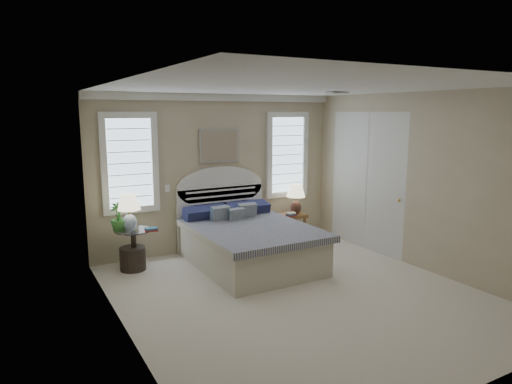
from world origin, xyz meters
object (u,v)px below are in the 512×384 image
object	(u,v)px
bed	(247,240)
nightstand_right	(291,222)
floor_pot	(133,259)
lamp_left	(129,209)
side_table_left	(134,245)
lamp_right	(296,196)

from	to	relation	value
bed	nightstand_right	xyz separation A→B (m)	(1.30, 0.69, 0.00)
nightstand_right	floor_pot	distance (m)	2.99
nightstand_right	floor_pot	bearing A→B (deg)	-177.85
bed	floor_pot	bearing A→B (deg)	160.91
bed	nightstand_right	size ratio (longest dim) A/B	4.29
floor_pot	lamp_left	size ratio (longest dim) A/B	0.70
bed	side_table_left	world-z (taller)	bed
bed	side_table_left	distance (m)	1.75
side_table_left	lamp_left	xyz separation A→B (m)	(-0.06, -0.05, 0.59)
side_table_left	lamp_left	size ratio (longest dim) A/B	1.12
lamp_left	lamp_right	xyz separation A→B (m)	(3.08, 0.12, -0.10)
bed	nightstand_right	world-z (taller)	bed
floor_pot	lamp_left	xyz separation A→B (m)	(-0.03, -0.04, 0.79)
nightstand_right	lamp_left	size ratio (longest dim) A/B	0.94
lamp_right	bed	bearing A→B (deg)	-154.32
nightstand_right	lamp_right	bearing A→B (deg)	-22.92
bed	nightstand_right	bearing A→B (deg)	28.03
side_table_left	nightstand_right	bearing A→B (deg)	1.94
floor_pot	nightstand_right	bearing A→B (deg)	2.15
lamp_right	side_table_left	bearing A→B (deg)	-178.70
bed	lamp_right	size ratio (longest dim) A/B	4.06
floor_pot	lamp_right	world-z (taller)	lamp_right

